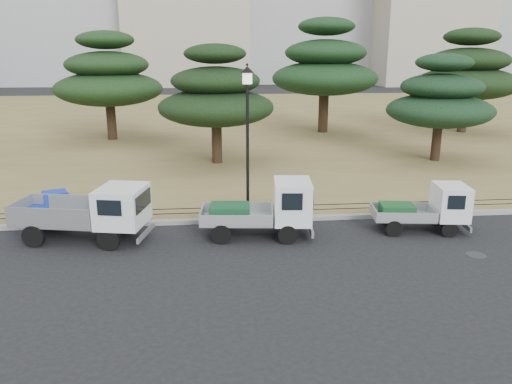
{
  "coord_description": "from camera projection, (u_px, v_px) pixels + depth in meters",
  "views": [
    {
      "loc": [
        -1.61,
        -14.72,
        6.01
      ],
      "look_at": [
        0.0,
        2.0,
        1.3
      ],
      "focal_mm": 35.0,
      "sensor_mm": 36.0,
      "label": 1
    }
  ],
  "objects": [
    {
      "name": "curb",
      "position": [
        254.0,
        219.0,
        18.35
      ],
      "size": [
        120.0,
        0.25,
        0.16
      ],
      "primitive_type": "cube",
      "color": "gray",
      "rests_on": "ground"
    },
    {
      "name": "ground",
      "position": [
        262.0,
        248.0,
        15.88
      ],
      "size": [
        220.0,
        220.0,
        0.0
      ],
      "primitive_type": "plane",
      "color": "black"
    },
    {
      "name": "pine_center_left",
      "position": [
        216.0,
        95.0,
        26.49
      ],
      "size": [
        6.22,
        6.22,
        6.32
      ],
      "color": "black",
      "rests_on": "lawn"
    },
    {
      "name": "pine_east_far",
      "position": [
        468.0,
        73.0,
        36.89
      ],
      "size": [
        7.56,
        7.56,
        7.59
      ],
      "color": "black",
      "rests_on": "lawn"
    },
    {
      "name": "lawn",
      "position": [
        226.0,
        120.0,
        45.18
      ],
      "size": [
        120.0,
        56.0,
        0.15
      ],
      "primitive_type": "cube",
      "color": "olive",
      "rests_on": "ground"
    },
    {
      "name": "tarp_pile",
      "position": [
        49.0,
        209.0,
        17.84
      ],
      "size": [
        2.06,
        1.82,
        1.14
      ],
      "rotation": [
        0.0,
        0.0,
        0.4
      ],
      "color": "#1635B0",
      "rests_on": "lawn"
    },
    {
      "name": "manhole",
      "position": [
        476.0,
        255.0,
        15.33
      ],
      "size": [
        0.6,
        0.6,
        0.01
      ],
      "primitive_type": "cylinder",
      "color": "#2D2D30",
      "rests_on": "ground"
    },
    {
      "name": "pine_east_near",
      "position": [
        440.0,
        100.0,
        27.21
      ],
      "size": [
        5.77,
        5.77,
        5.83
      ],
      "color": "black",
      "rests_on": "lawn"
    },
    {
      "name": "truck_large",
      "position": [
        89.0,
        211.0,
        16.27
      ],
      "size": [
        4.5,
        2.48,
        1.85
      ],
      "rotation": [
        0.0,
        0.0,
        -0.21
      ],
      "color": "black",
      "rests_on": "ground"
    },
    {
      "name": "truck_kei_rear",
      "position": [
        427.0,
        208.0,
        17.22
      ],
      "size": [
        3.29,
        1.72,
        1.65
      ],
      "rotation": [
        0.0,
        0.0,
        -0.13
      ],
      "color": "black",
      "rests_on": "ground"
    },
    {
      "name": "street_lamp",
      "position": [
        247.0,
        117.0,
        17.61
      ],
      "size": [
        0.48,
        0.48,
        5.41
      ],
      "color": "black",
      "rests_on": "lawn"
    },
    {
      "name": "truck_kei_front",
      "position": [
        265.0,
        209.0,
        16.67
      ],
      "size": [
        3.79,
        1.92,
        1.93
      ],
      "rotation": [
        0.0,
        0.0,
        -0.1
      ],
      "color": "black",
      "rests_on": "ground"
    },
    {
      "name": "pine_center_right",
      "position": [
        325.0,
        67.0,
        36.78
      ],
      "size": [
        7.86,
        7.86,
        8.33
      ],
      "color": "black",
      "rests_on": "lawn"
    },
    {
      "name": "pine_west_near",
      "position": [
        108.0,
        78.0,
        33.66
      ],
      "size": [
        7.27,
        7.27,
        7.27
      ],
      "color": "black",
      "rests_on": "lawn"
    },
    {
      "name": "pipe_fence",
      "position": [
        254.0,
        209.0,
        18.39
      ],
      "size": [
        38.0,
        0.04,
        0.4
      ],
      "color": "black",
      "rests_on": "lawn"
    }
  ]
}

